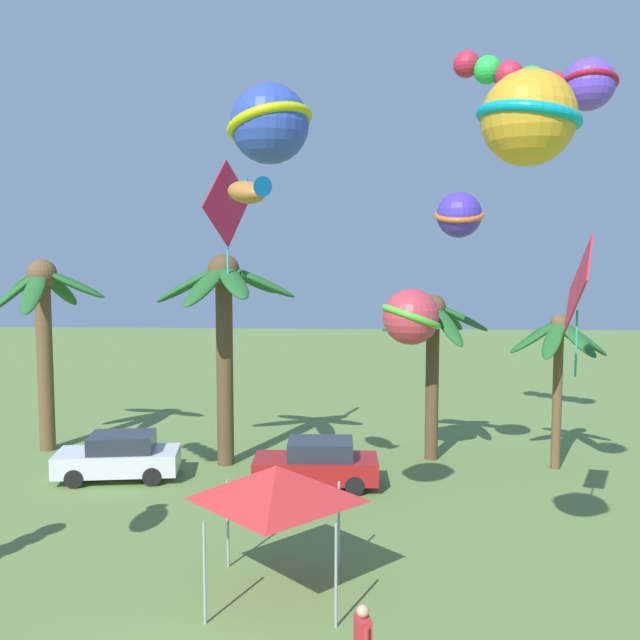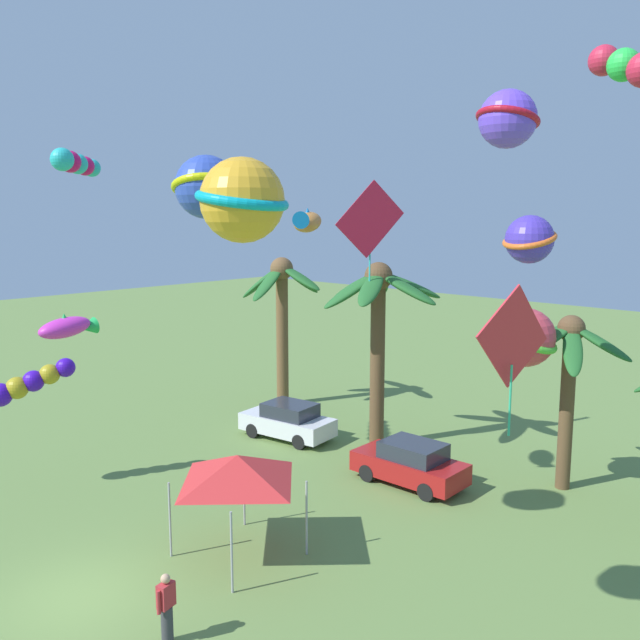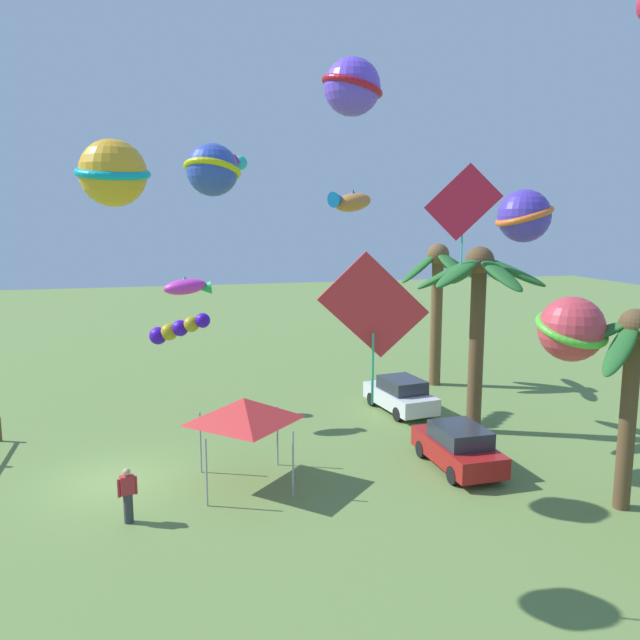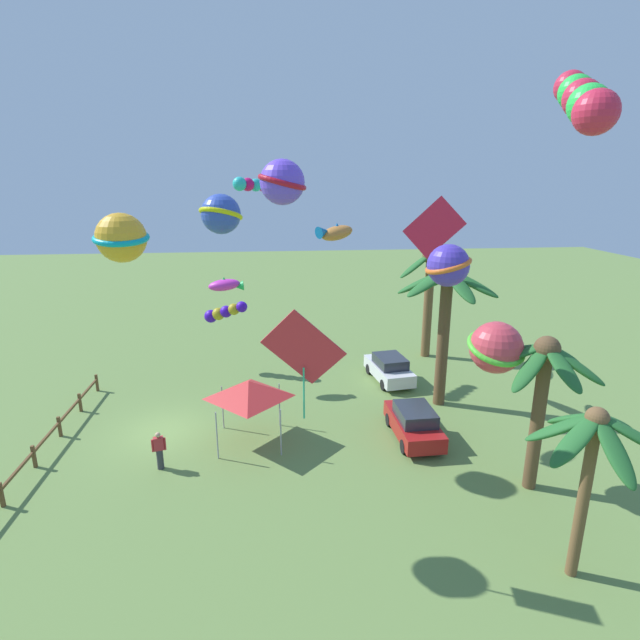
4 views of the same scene
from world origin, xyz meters
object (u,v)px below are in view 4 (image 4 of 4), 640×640
Objects in this scene: kite_diamond_7 at (303,350)px; kite_ball_2 at (221,214)px; kite_ball_0 at (496,348)px; kite_fish_1 at (335,233)px; parked_car_1 at (414,423)px; kite_fish_10 at (226,285)px; parked_car_0 at (389,368)px; kite_tube_4 at (224,312)px; spectator_0 at (159,450)px; palm_tree_2 at (430,278)px; kite_diamond_11 at (434,229)px; kite_ball_6 at (448,265)px; palm_tree_1 at (543,375)px; palm_tree_0 at (446,299)px; festival_tent at (249,389)px; kite_ball_8 at (121,238)px; kite_ball_3 at (282,182)px; palm_tree_3 at (592,446)px; kite_tube_9 at (584,100)px; kite_tube_5 at (254,185)px.

kite_ball_2 is at bearing -158.39° from kite_diamond_7.
kite_fish_1 is (-4.66, -5.28, 3.71)m from kite_ball_0.
kite_fish_10 reaches higher than parked_car_1.
parked_car_0 is at bearing -171.45° from kite_ball_0.
kite_tube_4 is at bearing -105.46° from parked_car_0.
kite_tube_4 is at bearing 170.29° from spectator_0.
kite_diamond_11 is at bearing -18.54° from palm_tree_2.
kite_ball_6 is at bearing -7.47° from parked_car_1.
parked_car_0 is 13.28m from kite_ball_6.
kite_diamond_7 is at bearing -65.68° from kite_ball_0.
kite_diamond_7 reaches higher than palm_tree_1.
palm_tree_0 is 2.57× the size of festival_tent.
kite_ball_0 is 1.29× the size of kite_fish_1.
kite_ball_8 is at bearing -37.58° from festival_tent.
parked_car_0 is 1.75× the size of kite_ball_2.
kite_ball_3 reaches higher than kite_fish_10.
palm_tree_3 is 2.77× the size of kite_fish_1.
palm_tree_0 is 15.19m from kite_ball_8.
spectator_0 is at bearing -106.05° from kite_ball_6.
kite_diamond_11 is at bearing 155.20° from parked_car_1.
parked_car_1 is at bearing -163.72° from palm_tree_3.
kite_tube_9 reaches higher than kite_ball_0.
palm_tree_2 is at bearing 140.47° from kite_fish_1.
kite_ball_3 is (4.91, 4.94, 10.20)m from spectator_0.
parked_car_1 is at bearing -35.00° from palm_tree_0.
kite_ball_3 is at bearing 45.13° from spectator_0.
kite_fish_1 is at bearing -39.53° from palm_tree_2.
kite_ball_3 is 7.93m from kite_tube_9.
kite_ball_2 is (-0.49, -7.97, 9.07)m from parked_car_1.
festival_tent is at bearing -48.16° from palm_tree_2.
palm_tree_0 reaches higher than spectator_0.
kite_diamond_7 is 13.67m from kite_fish_10.
palm_tree_0 reaches higher than palm_tree_2.
kite_tube_5 is (-15.22, -1.16, -0.15)m from kite_ball_3.
palm_tree_1 reaches higher than kite_tube_4.
kite_ball_3 is at bearing -75.64° from palm_tree_1.
kite_tube_4 reaches higher than spectator_0.
kite_ball_2 reaches higher than kite_diamond_11.
parked_car_1 is 9.03m from kite_fish_1.
parked_car_1 is at bearing -20.41° from palm_tree_2.
kite_tube_4 is at bearing -117.28° from palm_tree_0.
kite_fish_1 reaches higher than kite_diamond_7.
kite_ball_0 is 7.11m from kite_diamond_11.
palm_tree_2 reaches higher than parked_car_1.
palm_tree_2 is 3.73× the size of kite_fish_1.
kite_ball_6 is (5.84, 2.82, -0.47)m from kite_fish_1.
palm_tree_1 is at bearing 79.57° from spectator_0.
kite_ball_6 is (1.19, -2.46, 3.23)m from kite_ball_0.
palm_tree_1 is 1.50× the size of parked_car_1.
kite_ball_2 is at bearing -93.55° from parked_car_1.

